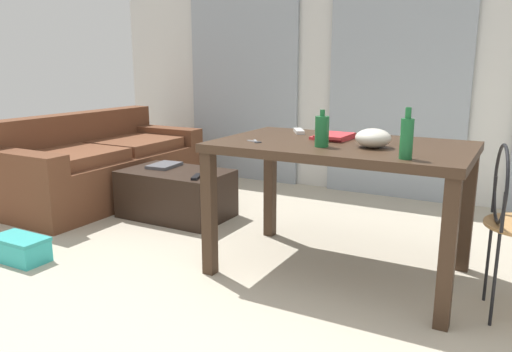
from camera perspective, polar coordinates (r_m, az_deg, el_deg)
ground_plane at (r=3.10m, az=5.97°, el=-10.67°), size 7.95×7.95×0.00m
wall_back at (r=4.81m, az=16.17°, el=12.49°), size 6.28×0.10×2.49m
curtains at (r=4.73m, az=15.81°, el=10.43°), size 4.46×0.03×2.14m
couch at (r=4.81m, az=-17.42°, el=1.07°), size 0.91×1.90×0.77m
coffee_table at (r=4.10m, az=-9.08°, el=-2.00°), size 0.85×0.55×0.38m
craft_table at (r=2.91m, az=9.73°, el=1.85°), size 1.42×0.88×0.79m
bottle_near at (r=2.45m, az=16.83°, el=4.23°), size 0.06×0.06×0.24m
bottle_far at (r=2.72m, az=7.54°, el=5.10°), size 0.08×0.08×0.20m
bowl at (r=2.74m, az=13.22°, el=4.24°), size 0.19×0.19×0.10m
book_stack at (r=3.01m, az=8.84°, el=4.48°), size 0.23×0.26×0.03m
tv_remote_on_table at (r=3.26m, az=4.92°, el=5.13°), size 0.14×0.18×0.02m
scissors at (r=2.87m, az=0.00°, el=3.94°), size 0.11×0.10×0.00m
tv_remote_primary at (r=3.77m, az=-6.81°, el=-0.08°), size 0.11×0.18×0.02m
magazine at (r=4.22m, az=-10.42°, el=1.21°), size 0.22×0.30×0.03m
shoebox at (r=3.52m, az=-25.32°, el=-7.52°), size 0.37×0.20×0.16m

